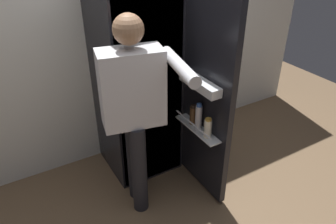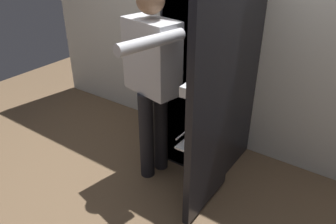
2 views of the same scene
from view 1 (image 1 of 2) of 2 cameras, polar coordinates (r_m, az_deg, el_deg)
ground_plane at (r=2.90m, az=-0.03°, el=-14.19°), size 6.46×6.46×0.00m
kitchen_wall at (r=2.97m, az=-9.08°, el=14.66°), size 4.40×0.10×2.49m
refrigerator at (r=2.78m, az=-4.77°, el=5.02°), size 0.65×1.17×1.70m
person at (r=2.29m, az=-5.96°, el=1.49°), size 0.54×0.78×1.56m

